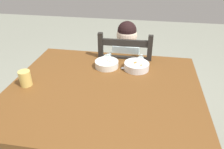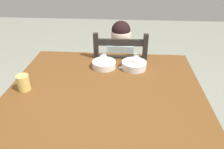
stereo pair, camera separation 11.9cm
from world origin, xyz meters
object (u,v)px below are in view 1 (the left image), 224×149
at_px(dining_table, 104,99).
at_px(bowl_of_carrots, 137,66).
at_px(drinking_cup, 25,78).
at_px(dining_chair, 125,78).
at_px(spoon, 126,68).
at_px(bowl_of_peas, 107,64).
at_px(child_figure, 126,60).

xyz_separation_m(dining_table, bowl_of_carrots, (0.18, 0.27, 0.12)).
relative_size(bowl_of_carrots, drinking_cup, 1.79).
height_order(bowl_of_carrots, drinking_cup, drinking_cup).
xyz_separation_m(dining_chair, spoon, (0.04, -0.30, 0.26)).
distance_m(dining_table, drinking_cup, 0.51).
distance_m(bowl_of_carrots, spoon, 0.08).
relative_size(bowl_of_carrots, spoon, 1.31).
relative_size(dining_chair, bowl_of_peas, 5.28).
distance_m(bowl_of_peas, drinking_cup, 0.56).
bearing_deg(child_figure, dining_chair, 82.51).
height_order(dining_table, dining_chair, dining_chair).
distance_m(dining_chair, drinking_cup, 0.90).
height_order(child_figure, drinking_cup, child_figure).
xyz_separation_m(dining_chair, child_figure, (-0.00, -0.01, 0.19)).
height_order(dining_chair, spoon, dining_chair).
bearing_deg(dining_chair, dining_table, -97.36).
bearing_deg(spoon, bowl_of_peas, 179.70).
bearing_deg(dining_table, dining_chair, 82.64).
distance_m(child_figure, bowl_of_peas, 0.33).
relative_size(dining_table, bowl_of_peas, 7.01).
height_order(dining_table, drinking_cup, drinking_cup).
height_order(dining_table, bowl_of_peas, bowl_of_peas).
bearing_deg(bowl_of_peas, dining_table, -82.58).
xyz_separation_m(child_figure, bowl_of_carrots, (0.11, -0.29, 0.10)).
bearing_deg(spoon, bowl_of_carrots, 0.58).
bearing_deg(spoon, dining_chair, 96.90).
height_order(bowl_of_peas, spoon, bowl_of_peas).
xyz_separation_m(dining_chair, drinking_cup, (-0.57, -0.63, 0.31)).
relative_size(bowl_of_peas, spoon, 1.26).
bearing_deg(bowl_of_peas, spoon, -0.30).
distance_m(spoon, drinking_cup, 0.69).
height_order(child_figure, spoon, child_figure).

